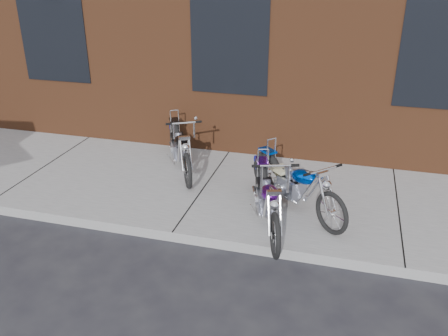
% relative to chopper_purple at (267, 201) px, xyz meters
% --- Properties ---
extents(ground, '(120.00, 120.00, 0.00)m').
position_rel_chopper_purple_xyz_m(ground, '(-1.19, -0.56, -0.52)').
color(ground, '#222128').
rests_on(ground, ground).
extents(sidewalk, '(22.00, 3.00, 0.15)m').
position_rel_chopper_purple_xyz_m(sidewalk, '(-1.19, 0.94, -0.45)').
color(sidewalk, gray).
rests_on(sidewalk, ground).
extents(chopper_purple, '(0.78, 1.98, 1.15)m').
position_rel_chopper_purple_xyz_m(chopper_purple, '(0.00, 0.00, 0.00)').
color(chopper_purple, black).
rests_on(chopper_purple, sidewalk).
extents(chopper_blue, '(1.59, 1.51, 0.91)m').
position_rel_chopper_purple_xyz_m(chopper_blue, '(0.30, 0.55, 0.01)').
color(chopper_blue, black).
rests_on(chopper_blue, sidewalk).
extents(chopper_third, '(1.07, 1.84, 1.04)m').
position_rel_chopper_purple_xyz_m(chopper_third, '(-1.81, 1.47, -0.00)').
color(chopper_third, black).
rests_on(chopper_third, sidewalk).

